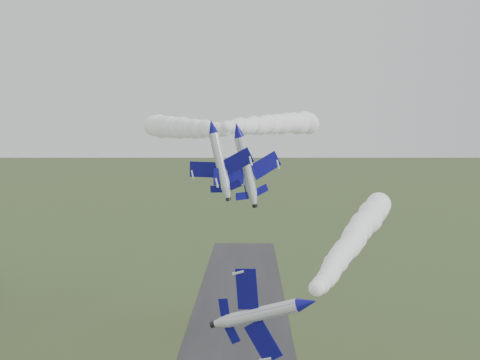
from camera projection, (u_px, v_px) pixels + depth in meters
name	position (u px, v px, depth m)	size (l,w,h in m)	color
jet_lead	(307.00, 303.00, 52.96)	(6.09, 11.73, 9.39)	silver
smoke_trail_jet_lead	(357.00, 234.00, 83.21)	(4.94, 59.53, 4.94)	white
jet_pair_left	(212.00, 126.00, 74.65)	(9.61, 11.38, 3.48)	silver
smoke_trail_jet_pair_left	(278.00, 124.00, 103.84)	(4.97, 57.50, 4.97)	white
jet_pair_right	(238.00, 129.00, 74.92)	(10.20, 12.00, 3.75)	silver
smoke_trail_jet_pair_right	(182.00, 128.00, 104.03)	(5.06, 56.39, 5.06)	white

